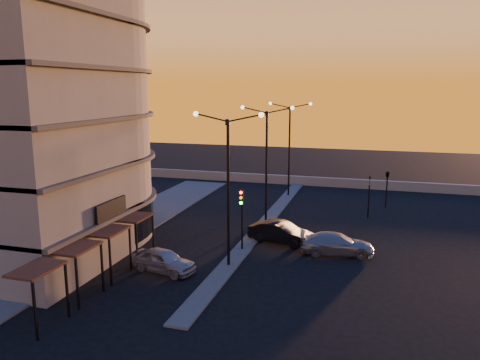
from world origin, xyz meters
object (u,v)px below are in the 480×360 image
traffic_light_main (242,210)px  car_sedan (281,233)px  streetlamp_mid (267,155)px  car_hatchback (163,260)px  car_wagon (337,244)px

traffic_light_main → car_sedan: 3.90m
traffic_light_main → car_sedan: bearing=47.6°
streetlamp_mid → car_hatchback: 13.33m
streetlamp_mid → car_wagon: (6.21, -5.85, -4.89)m
car_hatchback → traffic_light_main: bearing=-24.2°
car_sedan → car_wagon: 4.17m
traffic_light_main → car_sedan: size_ratio=0.92×
traffic_light_main → car_hatchback: (-3.50, -4.77, -2.19)m
streetlamp_mid → car_sedan: bearing=-64.9°
streetlamp_mid → traffic_light_main: bearing=-90.0°
traffic_light_main → car_wagon: traffic_light_main is taller
streetlamp_mid → traffic_light_main: size_ratio=2.24×
streetlamp_mid → traffic_light_main: 7.62m
streetlamp_mid → car_hatchback: bearing=-106.4°
streetlamp_mid → car_wagon: bearing=-43.3°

